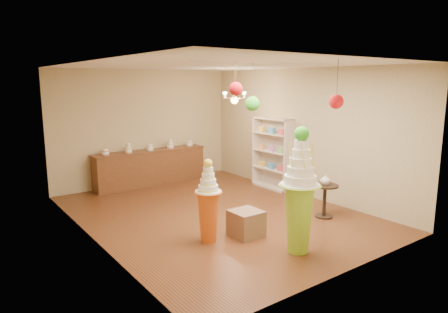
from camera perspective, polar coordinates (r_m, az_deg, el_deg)
floor at (r=8.36m, az=-1.29°, el=-8.09°), size 6.50×6.50×0.00m
ceiling at (r=7.93m, az=-1.38°, el=12.92°), size 6.50×6.50×0.00m
wall_back at (r=10.82m, az=-11.26°, el=4.12°), size 5.00×0.04×3.00m
wall_front at (r=5.70m, az=17.73°, el=-1.81°), size 5.00×0.04×3.00m
wall_left at (r=6.91m, az=-18.58°, el=0.24°), size 0.04×6.50×3.00m
wall_right at (r=9.65m, az=10.96°, el=3.38°), size 0.04×6.50×3.00m
pedestal_green at (r=6.40m, az=10.71°, el=-6.39°), size 0.78×0.78×2.02m
pedestal_orange at (r=6.77m, az=-2.25°, el=-7.53°), size 0.45×0.45×1.43m
burlap_riser at (r=7.11m, az=3.18°, el=-9.52°), size 0.51×0.51×0.46m
sideboard at (r=10.73m, az=-10.43°, el=-1.44°), size 3.04×0.54×1.16m
shelving_unit at (r=10.18m, az=6.93°, el=0.45°), size 0.33×1.20×1.80m
round_table at (r=8.25m, az=14.19°, el=-5.53°), size 0.57×0.57×0.67m
vase at (r=8.16m, az=14.30°, el=-3.21°), size 0.23×0.23×0.21m
pom_red_left at (r=6.28m, az=1.71°, el=9.66°), size 0.21×0.21×0.53m
pom_green_mid at (r=6.90m, az=4.07°, el=7.55°), size 0.25×0.25×0.81m
pom_red_right at (r=5.98m, az=15.74°, el=7.57°), size 0.21×0.21×0.71m
chandelier at (r=9.70m, az=1.52°, el=8.35°), size 0.76×0.76×0.85m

